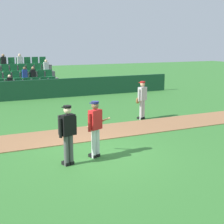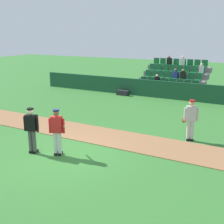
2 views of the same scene
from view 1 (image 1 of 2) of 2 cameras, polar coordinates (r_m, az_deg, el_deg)
ground_plane at (r=10.56m, az=-3.06°, el=-7.44°), size 80.00×80.00×0.00m
infield_dirt_path at (r=12.75m, az=-7.12°, el=-4.01°), size 28.00×2.08×0.03m
dugout_fence at (r=21.04m, az=-14.50°, el=3.66°), size 20.00×0.16×1.21m
stadium_bleachers at (r=23.28m, az=-15.54°, el=4.73°), size 5.00×3.80×2.70m
batter_red_jersey at (r=10.12m, az=-2.88°, el=-2.57°), size 0.75×0.69×1.76m
umpire_home_plate at (r=9.54m, az=-7.64°, el=-3.37°), size 0.57×0.39×1.76m
runner_grey_jersey at (r=15.20m, az=5.18°, el=2.29°), size 0.66×0.40×1.76m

